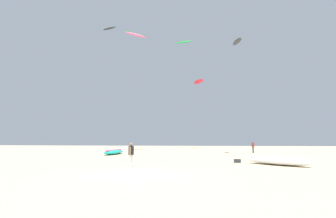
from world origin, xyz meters
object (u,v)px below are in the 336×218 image
object	(u,v)px
kite_grounded_far	(275,157)
kite_aloft_4	(237,42)
person_foreground	(131,153)
kite_grounded_near	(114,152)
cooler_box	(237,161)
kite_aloft_0	(136,35)
kite_aloft_2	(199,82)
kite_grounded_mid	(278,161)
kite_aloft_1	(184,42)
kite_aloft_3	(109,28)
person_midground	(253,146)

from	to	relation	value
kite_grounded_far	kite_aloft_4	xyz separation A→B (m)	(-2.55, 6.09, 14.82)
person_foreground	kite_grounded_near	world-z (taller)	person_foreground
cooler_box	kite_aloft_0	bearing A→B (deg)	125.53
kite_aloft_2	person_foreground	bearing A→B (deg)	-99.66
kite_grounded_far	kite_aloft_0	world-z (taller)	kite_aloft_0
person_foreground	kite_aloft_4	world-z (taller)	kite_aloft_4
kite_grounded_near	kite_aloft_4	distance (m)	22.07
kite_grounded_mid	kite_grounded_near	bearing A→B (deg)	143.92
person_foreground	kite_grounded_near	bearing A→B (deg)	117.54
kite_grounded_near	kite_grounded_mid	size ratio (longest dim) A/B	1.15
cooler_box	kite_aloft_1	size ratio (longest dim) A/B	0.15
kite_aloft_0	kite_aloft_4	bearing A→B (deg)	-25.94
person_foreground	kite_aloft_3	distance (m)	47.80
kite_grounded_far	kite_grounded_mid	bearing A→B (deg)	-104.54
person_foreground	kite_aloft_3	bearing A→B (deg)	117.10
kite_grounded_far	kite_aloft_2	size ratio (longest dim) A/B	0.71
kite_grounded_mid	kite_aloft_3	xyz separation A→B (m)	(-25.78, 34.99, 26.94)
person_foreground	kite_aloft_3	xyz separation A→B (m)	(-14.43, 37.28, 26.19)
cooler_box	kite_aloft_2	distance (m)	32.62
person_midground	kite_aloft_3	xyz separation A→B (m)	(-27.62, 17.30, 26.28)
kite_grounded_near	cooler_box	xyz separation A→B (m)	(14.34, -10.74, -0.15)
kite_aloft_3	kite_grounded_far	bearing A→B (deg)	-45.55
kite_grounded_far	kite_aloft_0	distance (m)	29.77
person_midground	kite_aloft_4	xyz separation A→B (m)	(-2.60, -4.71, 14.04)
person_midground	kite_aloft_4	bearing A→B (deg)	82.81
kite_grounded_far	kite_aloft_4	world-z (taller)	kite_aloft_4
person_foreground	kite_grounded_far	bearing A→B (deg)	40.89
person_foreground	cooler_box	bearing A→B (deg)	31.83
cooler_box	kite_aloft_0	size ratio (longest dim) A/B	0.14
kite_aloft_3	person_foreground	bearing A→B (deg)	-68.84
kite_grounded_near	kite_aloft_3	bearing A→B (deg)	110.87
kite_aloft_1	kite_aloft_3	bearing A→B (deg)	171.51
kite_grounded_mid	kite_aloft_1	xyz separation A→B (m)	(-8.64, 32.44, 22.11)
cooler_box	kite_aloft_1	distance (m)	38.29
kite_grounded_mid	cooler_box	bearing A→B (deg)	147.85
kite_grounded_near	kite_grounded_far	bearing A→B (deg)	-16.58
kite_aloft_2	kite_aloft_4	bearing A→B (deg)	-75.24
person_foreground	person_midground	bearing A→B (deg)	62.51
person_midground	kite_grounded_mid	bearing A→B (deg)	105.79
person_foreground	kite_aloft_3	size ratio (longest dim) A/B	0.49
kite_aloft_4	kite_grounded_mid	bearing A→B (deg)	-86.64
kite_aloft_0	kite_aloft_4	size ratio (longest dim) A/B	1.38
kite_grounded_mid	kite_aloft_4	world-z (taller)	kite_aloft_4
kite_grounded_far	kite_aloft_2	distance (m)	28.92
kite_grounded_near	kite_aloft_4	xyz separation A→B (m)	(16.47, 0.43, 14.69)
person_midground	kite_aloft_0	size ratio (longest dim) A/B	0.42
kite_aloft_0	kite_grounded_near	bearing A→B (deg)	-97.05
person_midground	cooler_box	xyz separation A→B (m)	(-4.73, -15.88, -0.80)
person_midground	kite_aloft_3	size ratio (longest dim) A/B	0.44
kite_aloft_3	kite_grounded_mid	bearing A→B (deg)	-53.62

